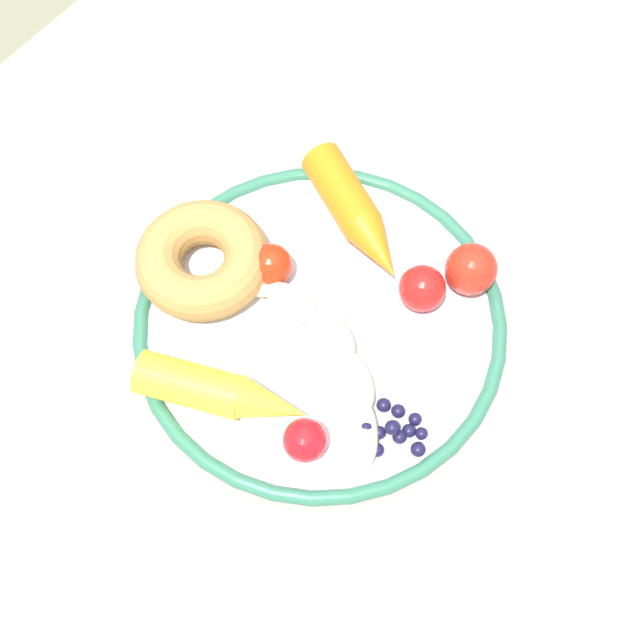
{
  "coord_description": "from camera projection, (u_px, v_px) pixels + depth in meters",
  "views": [
    {
      "loc": [
        0.19,
        0.15,
        1.33
      ],
      "look_at": [
        -0.05,
        -0.02,
        0.74
      ],
      "focal_mm": 44.54,
      "sensor_mm": 36.0,
      "label": 1
    }
  ],
  "objects": [
    {
      "name": "dining_table",
      "position": [
        306.0,
        415.0,
        0.72
      ],
      "size": [
        1.1,
        0.89,
        0.73
      ],
      "color": "#A7948C",
      "rests_on": "ground_plane"
    },
    {
      "name": "banana",
      "position": [
        320.0,
        343.0,
        0.63
      ],
      "size": [
        0.1,
        0.2,
        0.03
      ],
      "color": "beige",
      "rests_on": "plate"
    },
    {
      "name": "tomato_far",
      "position": [
        305.0,
        440.0,
        0.59
      ],
      "size": [
        0.03,
        0.03,
        0.03
      ],
      "primitive_type": "sphere",
      "color": "red",
      "rests_on": "plate"
    },
    {
      "name": "tomato_mid",
      "position": [
        422.0,
        288.0,
        0.64
      ],
      "size": [
        0.04,
        0.04,
        0.04
      ],
      "primitive_type": "sphere",
      "color": "red",
      "rests_on": "plate"
    },
    {
      "name": "plate",
      "position": [
        320.0,
        322.0,
        0.65
      ],
      "size": [
        0.31,
        0.31,
        0.02
      ],
      "color": "silver",
      "rests_on": "dining_table"
    },
    {
      "name": "blueberry_pile",
      "position": [
        396.0,
        429.0,
        0.6
      ],
      "size": [
        0.05,
        0.05,
        0.02
      ],
      "color": "#191638",
      "rests_on": "plate"
    },
    {
      "name": "ground_plane",
      "position": [
        312.0,
        547.0,
        1.3
      ],
      "size": [
        6.0,
        6.0,
        0.0
      ],
      "primitive_type": "plane",
      "color": "gray"
    },
    {
      "name": "carrot_yellow",
      "position": [
        224.0,
        394.0,
        0.6
      ],
      "size": [
        0.08,
        0.14,
        0.03
      ],
      "color": "yellow",
      "rests_on": "plate"
    },
    {
      "name": "tomato_extra",
      "position": [
        271.0,
        265.0,
        0.65
      ],
      "size": [
        0.04,
        0.04,
        0.04
      ],
      "primitive_type": "sphere",
      "color": "red",
      "rests_on": "plate"
    },
    {
      "name": "tomato_near",
      "position": [
        471.0,
        269.0,
        0.65
      ],
      "size": [
        0.04,
        0.04,
        0.04
      ],
      "primitive_type": "sphere",
      "color": "red",
      "rests_on": "plate"
    },
    {
      "name": "carrot_orange",
      "position": [
        356.0,
        215.0,
        0.67
      ],
      "size": [
        0.09,
        0.14,
        0.04
      ],
      "color": "orange",
      "rests_on": "plate"
    },
    {
      "name": "donut",
      "position": [
        203.0,
        259.0,
        0.65
      ],
      "size": [
        0.16,
        0.16,
        0.04
      ],
      "primitive_type": "torus",
      "rotation": [
        0.0,
        0.0,
        2.21
      ],
      "color": "#B68544",
      "rests_on": "plate"
    }
  ]
}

